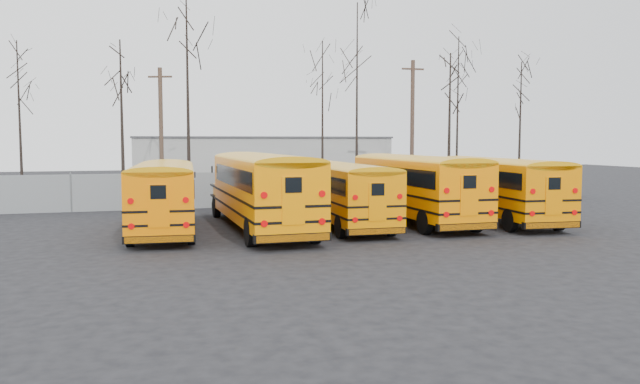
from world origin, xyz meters
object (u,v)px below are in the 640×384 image
object	(u,v)px
bus_d	(414,182)
utility_pole_right	(412,124)
bus_a	(164,191)
bus_e	(495,184)
bus_b	(262,185)
bus_c	(342,189)
utility_pole_left	(161,134)

from	to	relation	value
bus_d	utility_pole_right	size ratio (longest dim) A/B	1.17
bus_a	bus_e	bearing A→B (deg)	1.89
bus_b	bus_e	world-z (taller)	bus_b
bus_a	bus_c	xyz separation A→B (m)	(7.59, -0.38, -0.05)
bus_b	bus_e	distance (m)	11.12
bus_a	bus_b	xyz separation A→B (m)	(3.94, -0.74, 0.20)
bus_c	utility_pole_right	distance (m)	20.14
bus_b	utility_pole_right	distance (m)	22.58
bus_c	bus_e	distance (m)	7.48
bus_e	utility_pole_right	distance (m)	17.53
bus_b	utility_pole_right	bearing A→B (deg)	48.51
bus_c	bus_e	world-z (taller)	bus_e
bus_b	utility_pole_left	bearing A→B (deg)	104.64
bus_b	bus_c	size ratio (longest dim) A/B	1.15
bus_a	utility_pole_left	distance (m)	12.44
bus_d	utility_pole_right	world-z (taller)	utility_pole_right
bus_b	utility_pole_left	size ratio (longest dim) A/B	1.46
bus_b	bus_d	distance (m)	7.27
bus_b	bus_c	distance (m)	3.68
bus_c	utility_pole_right	size ratio (longest dim) A/B	1.06
bus_b	bus_a	bearing A→B (deg)	168.65
utility_pole_right	bus_a	bearing A→B (deg)	-137.49
utility_pole_right	bus_e	bearing A→B (deg)	-100.31
bus_a	bus_b	bearing A→B (deg)	-6.17
bus_a	bus_c	world-z (taller)	bus_a
bus_e	utility_pole_left	size ratio (longest dim) A/B	1.35
bus_a	bus_e	world-z (taller)	bus_e
bus_c	bus_d	bearing A→B (deg)	7.06
utility_pole_right	bus_b	bearing A→B (deg)	-129.39
utility_pole_left	bus_d	bearing A→B (deg)	-27.75
bus_a	utility_pole_left	bearing A→B (deg)	92.64
bus_c	utility_pole_right	world-z (taller)	utility_pole_right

